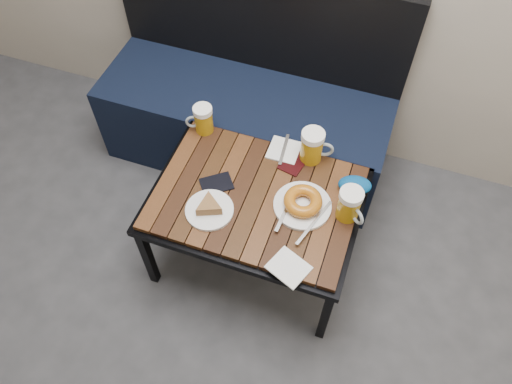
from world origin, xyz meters
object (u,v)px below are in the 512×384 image
(plate_bagel, at_px, (303,203))
(passport_burgundy, at_px, (294,162))
(bench, at_px, (246,117))
(beer_mug_centre, at_px, (313,146))
(passport_navy, at_px, (217,184))
(plate_pie, at_px, (209,208))
(beer_mug_left, at_px, (203,119))
(cafe_table, at_px, (256,202))
(beer_mug_right, at_px, (350,205))
(knit_pouch, at_px, (355,185))

(plate_bagel, relative_size, passport_burgundy, 2.32)
(bench, bearing_deg, beer_mug_centre, -37.18)
(bench, height_order, passport_navy, bench)
(bench, xyz_separation_m, plate_pie, (0.10, -0.69, 0.22))
(beer_mug_left, distance_m, passport_burgundy, 0.43)
(beer_mug_left, distance_m, plate_bagel, 0.58)
(beer_mug_centre, height_order, plate_bagel, beer_mug_centre)
(passport_burgundy, bearing_deg, passport_navy, -129.37)
(beer_mug_centre, xyz_separation_m, passport_burgundy, (-0.06, -0.05, -0.07))
(cafe_table, relative_size, passport_navy, 6.64)
(beer_mug_right, height_order, plate_bagel, beer_mug_right)
(beer_mug_left, bearing_deg, passport_burgundy, 150.14)
(plate_bagel, height_order, passport_burgundy, plate_bagel)
(plate_bagel, distance_m, knit_pouch, 0.23)
(plate_bagel, xyz_separation_m, passport_burgundy, (-0.10, 0.20, -0.02))
(beer_mug_right, distance_m, plate_pie, 0.54)
(knit_pouch, bearing_deg, cafe_table, -155.73)
(beer_mug_centre, distance_m, knit_pouch, 0.23)
(cafe_table, height_order, beer_mug_right, beer_mug_right)
(beer_mug_right, bearing_deg, passport_navy, -136.47)
(beer_mug_left, bearing_deg, cafe_table, 118.41)
(plate_pie, bearing_deg, knit_pouch, 29.65)
(passport_navy, relative_size, knit_pouch, 0.95)
(plate_bagel, bearing_deg, bench, 128.33)
(beer_mug_right, relative_size, passport_navy, 1.16)
(cafe_table, distance_m, passport_navy, 0.18)
(plate_bagel, xyz_separation_m, knit_pouch, (0.17, 0.15, 0.00))
(passport_burgundy, bearing_deg, bench, 145.80)
(beer_mug_left, xyz_separation_m, passport_navy, (0.16, -0.26, -0.06))
(plate_pie, height_order, plate_bagel, plate_bagel)
(passport_navy, bearing_deg, plate_bagel, 54.22)
(cafe_table, bearing_deg, beer_mug_right, 5.04)
(beer_mug_centre, bearing_deg, passport_burgundy, -154.74)
(plate_pie, distance_m, knit_pouch, 0.58)
(bench, relative_size, beer_mug_left, 10.54)
(cafe_table, height_order, beer_mug_centre, beer_mug_centre)
(plate_bagel, bearing_deg, beer_mug_centre, 97.93)
(beer_mug_left, relative_size, plate_bagel, 0.45)
(bench, relative_size, cafe_table, 1.67)
(cafe_table, bearing_deg, beer_mug_left, 142.10)
(passport_navy, bearing_deg, passport_burgundy, 91.48)
(plate_pie, height_order, knit_pouch, knit_pouch)
(plate_bagel, height_order, knit_pouch, plate_bagel)
(plate_pie, relative_size, passport_navy, 1.50)
(beer_mug_left, distance_m, knit_pouch, 0.70)
(beer_mug_left, xyz_separation_m, beer_mug_centre, (0.49, 0.00, 0.01))
(beer_mug_centre, bearing_deg, cafe_table, -133.02)
(knit_pouch, bearing_deg, passport_navy, -163.13)
(cafe_table, height_order, knit_pouch, knit_pouch)
(beer_mug_centre, xyz_separation_m, plate_bagel, (0.03, -0.25, -0.05))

